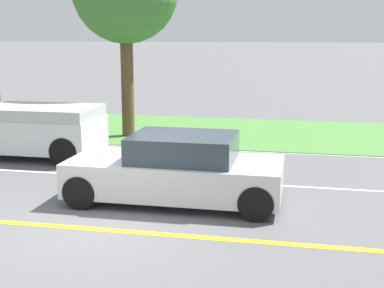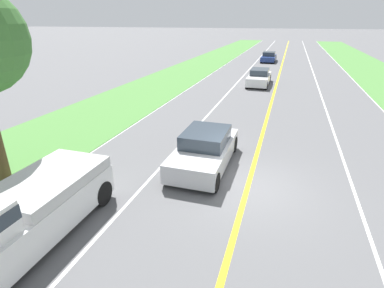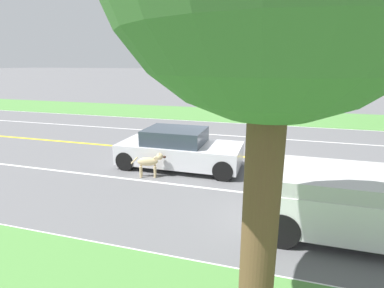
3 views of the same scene
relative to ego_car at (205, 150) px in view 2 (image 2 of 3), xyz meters
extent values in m
plane|color=#5B5B5E|center=(-1.89, 1.16, -0.67)|extent=(400.00, 400.00, 0.00)
cube|color=yellow|center=(-1.89, 1.16, -0.67)|extent=(0.18, 160.00, 0.01)
cube|color=white|center=(5.11, 1.16, -0.67)|extent=(0.14, 160.00, 0.01)
cube|color=white|center=(1.61, 1.16, -0.67)|extent=(0.10, 160.00, 0.01)
cube|color=white|center=(-5.39, 1.16, -0.67)|extent=(0.10, 160.00, 0.01)
cube|color=#4C843D|center=(8.11, 1.16, -0.66)|extent=(6.00, 160.00, 0.03)
cube|color=silver|center=(0.00, 0.04, -0.13)|extent=(1.89, 4.39, 0.71)
cube|color=#2D3842|center=(0.00, -0.14, 0.49)|extent=(1.63, 2.11, 0.53)
cylinder|color=black|center=(0.86, 1.79, -0.33)|extent=(0.22, 0.68, 0.68)
cylinder|color=black|center=(0.86, -1.71, -0.33)|extent=(0.22, 0.68, 0.68)
cylinder|color=black|center=(-0.86, 1.79, -0.33)|extent=(0.22, 0.68, 0.68)
cylinder|color=black|center=(-0.86, -1.71, -0.33)|extent=(0.22, 0.68, 0.68)
ellipsoid|color=#D1B784|center=(1.24, -0.67, -0.13)|extent=(0.40, 0.71, 0.29)
cylinder|color=#D1B784|center=(1.25, -0.43, -0.47)|extent=(0.07, 0.07, 0.39)
cylinder|color=#D1B784|center=(1.38, -0.88, -0.47)|extent=(0.07, 0.07, 0.39)
cylinder|color=#D1B784|center=(1.11, -0.47, -0.47)|extent=(0.07, 0.07, 0.39)
cylinder|color=#D1B784|center=(1.24, -0.92, -0.47)|extent=(0.07, 0.07, 0.39)
cylinder|color=#D1B784|center=(1.16, -0.40, -0.02)|extent=(0.19, 0.22, 0.18)
sphere|color=#D1B784|center=(1.13, -0.29, 0.05)|extent=(0.28, 0.28, 0.23)
ellipsoid|color=#331E14|center=(1.08, -0.14, 0.03)|extent=(0.13, 0.13, 0.09)
cone|color=tan|center=(1.19, -0.28, 0.13)|extent=(0.09, 0.09, 0.10)
cone|color=tan|center=(1.07, -0.32, 0.13)|extent=(0.09, 0.09, 0.10)
cylinder|color=#D1B784|center=(1.37, -1.10, -0.09)|extent=(0.12, 0.25, 0.25)
cube|color=silver|center=(3.21, 5.87, 0.01)|extent=(1.95, 5.60, 0.90)
cube|color=beige|center=(3.21, 4.69, 0.62)|extent=(1.91, 3.19, 0.32)
cylinder|color=black|center=(4.10, 3.61, -0.28)|extent=(0.22, 0.78, 0.78)
cylinder|color=black|center=(2.32, 3.61, -0.28)|extent=(0.22, 0.78, 0.78)
cube|color=white|center=(-0.36, -16.94, -0.15)|extent=(1.75, 4.76, 0.70)
cube|color=#2D3842|center=(-0.36, -17.13, 0.44)|extent=(1.51, 2.28, 0.48)
cylinder|color=black|center=(0.42, -14.95, -0.37)|extent=(0.22, 0.61, 0.61)
cylinder|color=black|center=(0.42, -18.92, -0.37)|extent=(0.22, 0.61, 0.61)
cylinder|color=black|center=(-1.15, -14.95, -0.37)|extent=(0.22, 0.61, 0.61)
cylinder|color=black|center=(-1.15, -18.92, -0.37)|extent=(0.22, 0.61, 0.61)
cube|color=navy|center=(0.03, -33.28, -0.20)|extent=(1.85, 4.54, 0.61)
cube|color=#2D3842|center=(0.03, -33.46, 0.37)|extent=(1.59, 2.18, 0.53)
cylinder|color=black|center=(0.86, -31.41, -0.36)|extent=(0.22, 0.62, 0.62)
cylinder|color=black|center=(0.86, -35.15, -0.36)|extent=(0.22, 0.62, 0.62)
cylinder|color=black|center=(-0.81, -31.41, -0.36)|extent=(0.22, 0.62, 0.62)
cylinder|color=black|center=(-0.81, -35.15, -0.36)|extent=(0.22, 0.62, 0.62)
camera|label=1|loc=(-10.43, -2.48, 2.78)|focal=50.00mm
camera|label=2|loc=(-2.78, 10.42, 4.75)|focal=28.00mm
camera|label=3|loc=(9.87, 3.40, 3.03)|focal=28.00mm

